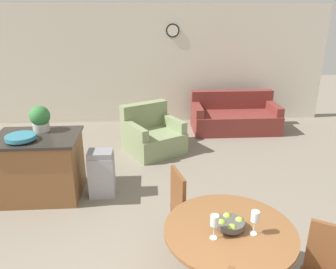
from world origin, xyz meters
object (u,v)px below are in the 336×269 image
at_px(teal_bowl, 21,137).
at_px(couch, 234,117).
at_px(fruit_bowl, 230,223).
at_px(wine_glass_right, 255,217).
at_px(kitchen_island, 40,166).
at_px(dining_chair_far_side, 187,206).
at_px(trash_bin, 102,174).
at_px(dining_table, 229,245).
at_px(armchair, 152,136).
at_px(wine_glass_left, 214,221).
at_px(potted_plant, 40,118).

distance_m(teal_bowl, couch, 4.61).
bearing_deg(teal_bowl, couch, 37.54).
distance_m(fruit_bowl, teal_bowl, 2.98).
distance_m(wine_glass_right, kitchen_island, 3.20).
xyz_separation_m(wine_glass_right, couch, (1.07, 4.66, -0.63)).
bearing_deg(dining_chair_far_side, trash_bin, -150.90).
relative_size(fruit_bowl, kitchen_island, 0.21).
bearing_deg(fruit_bowl, dining_table, -8.95).
distance_m(couch, armchair, 2.15).
distance_m(dining_chair_far_side, couch, 4.12).
xyz_separation_m(wine_glass_right, teal_bowl, (-2.55, 1.88, 0.05)).
bearing_deg(teal_bowl, wine_glass_left, -41.08).
relative_size(wine_glass_left, kitchen_island, 0.19).
bearing_deg(dining_chair_far_side, kitchen_island, -135.90).
distance_m(kitchen_island, trash_bin, 0.88).
distance_m(kitchen_island, potted_plant, 0.68).
bearing_deg(wine_glass_left, dining_table, 33.87).
relative_size(fruit_bowl, armchair, 0.19).
relative_size(wine_glass_right, potted_plant, 0.60).
xyz_separation_m(fruit_bowl, wine_glass_right, (0.18, -0.08, 0.11)).
xyz_separation_m(dining_chair_far_side, wine_glass_left, (0.11, -0.87, 0.42)).
xyz_separation_m(dining_table, kitchen_island, (-2.23, 1.97, -0.12)).
bearing_deg(wine_glass_right, teal_bowl, 143.52).
distance_m(potted_plant, couch, 4.29).
distance_m(kitchen_island, teal_bowl, 0.55).
bearing_deg(kitchen_island, potted_plant, 83.69).
bearing_deg(wine_glass_right, couch, 77.13).
xyz_separation_m(trash_bin, armchair, (0.75, 1.60, -0.05)).
bearing_deg(wine_glass_right, wine_glass_left, -174.38).
height_order(dining_table, dining_chair_far_side, dining_chair_far_side).
bearing_deg(wine_glass_right, dining_table, 157.38).
distance_m(dining_chair_far_side, teal_bowl, 2.38).
height_order(dining_table, fruit_bowl, fruit_bowl).
bearing_deg(wine_glass_left, wine_glass_right, 5.62).
relative_size(fruit_bowl, wine_glass_right, 1.12).
bearing_deg(couch, wine_glass_left, -107.02).
relative_size(dining_table, potted_plant, 3.13).
xyz_separation_m(wine_glass_left, potted_plant, (-2.05, 2.30, 0.19)).
distance_m(dining_table, wine_glass_left, 0.39).
distance_m(dining_chair_far_side, potted_plant, 2.48).
bearing_deg(trash_bin, couch, 45.54).
distance_m(kitchen_island, armchair, 2.25).
xyz_separation_m(dining_chair_far_side, wine_glass_right, (0.46, -0.84, 0.42)).
relative_size(kitchen_island, couch, 0.62).
height_order(fruit_bowl, kitchen_island, kitchen_island).
bearing_deg(dining_chair_far_side, dining_table, 5.56).
bearing_deg(kitchen_island, trash_bin, -3.29).
xyz_separation_m(kitchen_island, couch, (3.48, 2.62, -0.17)).
xyz_separation_m(dining_chair_far_side, armchair, (-0.34, 2.76, -0.21)).
relative_size(teal_bowl, potted_plant, 1.07).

